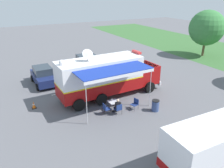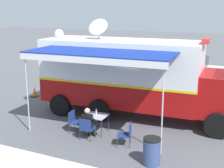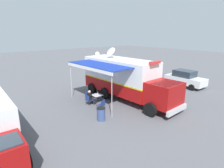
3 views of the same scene
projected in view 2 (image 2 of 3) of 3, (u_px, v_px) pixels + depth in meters
The scene contains 13 objects.
ground_plane at pixel (120, 114), 14.76m from camera, with size 100.00×100.00×0.00m, color #5B5B60.
lot_stripe at pixel (116, 97), 17.54m from camera, with size 0.12×4.80×0.01m, color silver.
command_truck at pixel (136, 75), 13.99m from camera, with size 5.10×9.56×4.53m.
folding_table at pixel (97, 117), 12.38m from camera, with size 0.83×0.83×0.73m.
water_bottle at pixel (96, 112), 12.50m from camera, with size 0.07×0.07×0.22m.
folding_chair_at_table at pixel (86, 127), 11.72m from camera, with size 0.50×0.50×0.87m.
folding_chair_beside_table at pixel (74, 120), 12.48m from camera, with size 0.50×0.50×0.87m.
folding_chair_spare_by_truck at pixel (127, 133), 11.23m from camera, with size 0.59×0.59×0.87m.
seated_responder at pixel (89, 122), 11.86m from camera, with size 0.67×0.56×1.25m.
trash_bin at pixel (152, 151), 9.90m from camera, with size 0.57×0.57×0.91m.
traffic_cone at pixel (35, 92), 17.48m from camera, with size 0.36×0.36×0.58m.
car_behind_truck at pixel (192, 69), 20.82m from camera, with size 2.12×4.25×1.76m.
car_far_corner at pixel (100, 69), 20.88m from camera, with size 4.24×2.09×1.76m.
Camera 2 is at (12.97, 5.24, 4.94)m, focal length 49.68 mm.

